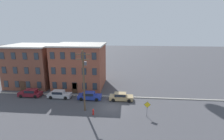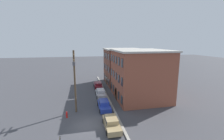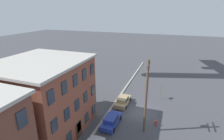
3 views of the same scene
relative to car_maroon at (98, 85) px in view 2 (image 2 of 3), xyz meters
name	(u,v)px [view 2 (image 2 of 3)]	position (x,y,z in m)	size (l,w,h in m)	color
ground_plane	(87,125)	(16.45, -3.36, -0.75)	(200.00, 200.00, 0.00)	#424247
kerb_strip	(119,121)	(16.45, 1.14, -0.67)	(56.00, 0.36, 0.16)	#9E998E
apartment_corner	(123,66)	(-3.15, 7.30, 3.98)	(10.34, 9.84, 9.42)	brown
apartment_midblock	(140,74)	(8.13, 7.42, 4.09)	(11.11, 10.09, 9.66)	brown
car_maroon	(98,85)	(0.00, 0.00, 0.00)	(4.40, 1.92, 1.43)	maroon
car_silver	(101,93)	(5.89, -0.12, 0.00)	(4.40, 1.92, 1.43)	#B7B7BC
car_blue	(104,104)	(11.87, -0.35, 0.00)	(4.40, 1.92, 1.43)	#233899
car_tan	(111,123)	(17.83, -0.27, 0.00)	(4.40, 1.92, 1.43)	tan
utility_pole	(75,78)	(12.15, -4.93, 4.81)	(2.40, 0.44, 9.91)	brown
fire_hydrant	(67,115)	(13.78, -6.25, -0.27)	(0.24, 0.34, 0.96)	red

